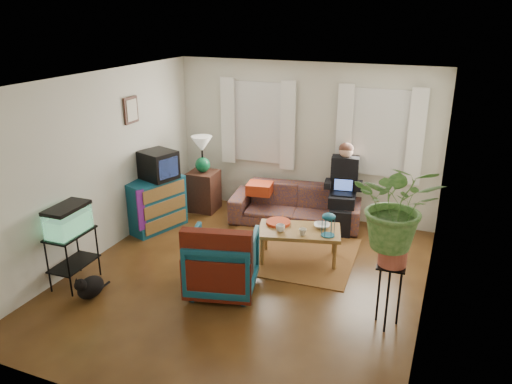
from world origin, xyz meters
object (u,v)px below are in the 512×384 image
at_px(side_table, 204,191).
at_px(coffee_table, 299,244).
at_px(aquarium_stand, 74,258).
at_px(sofa, 296,199).
at_px(dresser, 156,204).
at_px(armchair, 223,259).
at_px(plant_stand, 388,295).

height_order(side_table, coffee_table, side_table).
relative_size(side_table, aquarium_stand, 0.98).
xyz_separation_m(sofa, aquarium_stand, (-2.03, -2.98, -0.06)).
relative_size(side_table, dresser, 0.76).
height_order(sofa, aquarium_stand, sofa).
bearing_deg(sofa, dresser, -160.67).
height_order(armchair, plant_stand, armchair).
relative_size(dresser, coffee_table, 0.82).
distance_m(coffee_table, plant_stand, 1.81).
relative_size(dresser, armchair, 1.09).
relative_size(sofa, plant_stand, 2.73).
relative_size(dresser, aquarium_stand, 1.29).
distance_m(aquarium_stand, coffee_table, 3.04).
relative_size(coffee_table, plant_stand, 1.47).
relative_size(aquarium_stand, plant_stand, 0.92).
xyz_separation_m(aquarium_stand, coffee_table, (2.50, 1.73, -0.12)).
height_order(coffee_table, plant_stand, plant_stand).
bearing_deg(dresser, plant_stand, -0.17).
relative_size(side_table, coffee_table, 0.62).
height_order(aquarium_stand, plant_stand, plant_stand).
distance_m(dresser, plant_stand, 4.10).
xyz_separation_m(armchair, coffee_table, (0.65, 1.13, -0.19)).
bearing_deg(dresser, side_table, 89.59).
relative_size(dresser, plant_stand, 1.20).
bearing_deg(side_table, armchair, -57.02).
xyz_separation_m(dresser, armchair, (1.84, -1.30, 0.01)).
bearing_deg(sofa, armchair, -103.31).
bearing_deg(side_table, plant_stand, -32.99).
relative_size(sofa, aquarium_stand, 2.96).
xyz_separation_m(side_table, aquarium_stand, (-0.35, -2.91, 0.01)).
distance_m(armchair, plant_stand, 2.05).
bearing_deg(plant_stand, coffee_table, 141.12).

